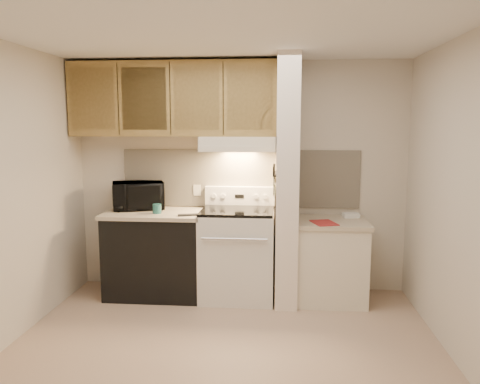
# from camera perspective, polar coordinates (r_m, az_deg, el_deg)

# --- Properties ---
(floor) EXTENTS (3.60, 3.60, 0.00)m
(floor) POSITION_cam_1_polar(r_m,az_deg,el_deg) (4.07, -1.84, -18.42)
(floor) COLOR tan
(floor) RESTS_ON ground
(ceiling) EXTENTS (3.60, 3.60, 0.00)m
(ceiling) POSITION_cam_1_polar(r_m,az_deg,el_deg) (3.70, -2.03, 18.76)
(ceiling) COLOR white
(ceiling) RESTS_ON wall_back
(wall_back) EXTENTS (3.60, 2.50, 0.02)m
(wall_back) POSITION_cam_1_polar(r_m,az_deg,el_deg) (5.16, 0.03, 1.85)
(wall_back) COLOR beige
(wall_back) RESTS_ON floor
(wall_left) EXTENTS (0.02, 3.00, 2.50)m
(wall_left) POSITION_cam_1_polar(r_m,az_deg,el_deg) (4.28, -26.60, -0.35)
(wall_left) COLOR beige
(wall_left) RESTS_ON floor
(wall_right) EXTENTS (0.02, 3.00, 2.50)m
(wall_right) POSITION_cam_1_polar(r_m,az_deg,el_deg) (3.90, 25.33, -1.02)
(wall_right) COLOR beige
(wall_right) RESTS_ON floor
(backsplash) EXTENTS (2.60, 0.02, 0.63)m
(backsplash) POSITION_cam_1_polar(r_m,az_deg,el_deg) (5.15, 0.02, 1.67)
(backsplash) COLOR beige
(backsplash) RESTS_ON wall_back
(range_body) EXTENTS (0.76, 0.65, 0.92)m
(range_body) POSITION_cam_1_polar(r_m,az_deg,el_deg) (4.97, -0.30, -7.68)
(range_body) COLOR silver
(range_body) RESTS_ON floor
(oven_window) EXTENTS (0.50, 0.01, 0.30)m
(oven_window) POSITION_cam_1_polar(r_m,az_deg,el_deg) (4.66, -0.66, -8.27)
(oven_window) COLOR black
(oven_window) RESTS_ON range_body
(oven_handle) EXTENTS (0.65, 0.02, 0.02)m
(oven_handle) POSITION_cam_1_polar(r_m,az_deg,el_deg) (4.57, -0.71, -5.76)
(oven_handle) COLOR silver
(oven_handle) RESTS_ON range_body
(cooktop) EXTENTS (0.74, 0.64, 0.03)m
(cooktop) POSITION_cam_1_polar(r_m,az_deg,el_deg) (4.87, -0.31, -2.29)
(cooktop) COLOR black
(cooktop) RESTS_ON range_body
(range_backguard) EXTENTS (0.76, 0.08, 0.20)m
(range_backguard) POSITION_cam_1_polar(r_m,az_deg,el_deg) (5.13, -0.02, -0.45)
(range_backguard) COLOR silver
(range_backguard) RESTS_ON range_body
(range_display) EXTENTS (0.10, 0.01, 0.04)m
(range_display) POSITION_cam_1_polar(r_m,az_deg,el_deg) (5.09, -0.06, -0.52)
(range_display) COLOR black
(range_display) RESTS_ON range_backguard
(range_knob_left_outer) EXTENTS (0.05, 0.02, 0.05)m
(range_knob_left_outer) POSITION_cam_1_polar(r_m,az_deg,el_deg) (5.11, -3.19, -0.48)
(range_knob_left_outer) COLOR silver
(range_knob_left_outer) RESTS_ON range_backguard
(range_knob_left_inner) EXTENTS (0.05, 0.02, 0.05)m
(range_knob_left_inner) POSITION_cam_1_polar(r_m,az_deg,el_deg) (5.10, -2.08, -0.50)
(range_knob_left_inner) COLOR silver
(range_knob_left_inner) RESTS_ON range_backguard
(range_knob_right_inner) EXTENTS (0.05, 0.02, 0.05)m
(range_knob_right_inner) POSITION_cam_1_polar(r_m,az_deg,el_deg) (5.07, 1.96, -0.55)
(range_knob_right_inner) COLOR silver
(range_knob_right_inner) RESTS_ON range_backguard
(range_knob_right_outer) EXTENTS (0.05, 0.02, 0.05)m
(range_knob_right_outer) POSITION_cam_1_polar(r_m,az_deg,el_deg) (5.07, 3.09, -0.57)
(range_knob_right_outer) COLOR silver
(range_knob_right_outer) RESTS_ON range_backguard
(dishwasher_front) EXTENTS (1.00, 0.63, 0.87)m
(dishwasher_front) POSITION_cam_1_polar(r_m,az_deg,el_deg) (5.14, -10.19, -7.57)
(dishwasher_front) COLOR black
(dishwasher_front) RESTS_ON floor
(left_countertop) EXTENTS (1.04, 0.67, 0.04)m
(left_countertop) POSITION_cam_1_polar(r_m,az_deg,el_deg) (5.04, -10.32, -2.58)
(left_countertop) COLOR #C1B196
(left_countertop) RESTS_ON dishwasher_front
(spoon_rest) EXTENTS (0.22, 0.13, 0.01)m
(spoon_rest) POSITION_cam_1_polar(r_m,az_deg,el_deg) (4.76, -6.27, -2.79)
(spoon_rest) COLOR black
(spoon_rest) RESTS_ON left_countertop
(teal_jar) EXTENTS (0.11, 0.11, 0.10)m
(teal_jar) POSITION_cam_1_polar(r_m,az_deg,el_deg) (4.92, -10.09, -2.02)
(teal_jar) COLOR #215B5A
(teal_jar) RESTS_ON left_countertop
(outlet) EXTENTS (0.08, 0.01, 0.12)m
(outlet) POSITION_cam_1_polar(r_m,az_deg,el_deg) (5.22, -5.25, 0.22)
(outlet) COLOR silver
(outlet) RESTS_ON backsplash
(microwave) EXTENTS (0.63, 0.52, 0.30)m
(microwave) POSITION_cam_1_polar(r_m,az_deg,el_deg) (5.20, -12.31, -0.41)
(microwave) COLOR black
(microwave) RESTS_ON left_countertop
(partition_pillar) EXTENTS (0.22, 0.70, 2.50)m
(partition_pillar) POSITION_cam_1_polar(r_m,az_deg,el_deg) (4.80, 5.77, 1.32)
(partition_pillar) COLOR white
(partition_pillar) RESTS_ON floor
(pillar_trim) EXTENTS (0.01, 0.70, 0.04)m
(pillar_trim) POSITION_cam_1_polar(r_m,az_deg,el_deg) (4.79, 4.39, 1.93)
(pillar_trim) COLOR olive
(pillar_trim) RESTS_ON partition_pillar
(knife_strip) EXTENTS (0.02, 0.42, 0.04)m
(knife_strip) POSITION_cam_1_polar(r_m,az_deg,el_deg) (4.74, 4.31, 2.10)
(knife_strip) COLOR black
(knife_strip) RESTS_ON partition_pillar
(knife_blade_a) EXTENTS (0.01, 0.03, 0.16)m
(knife_blade_a) POSITION_cam_1_polar(r_m,az_deg,el_deg) (4.60, 4.13, 0.67)
(knife_blade_a) COLOR silver
(knife_blade_a) RESTS_ON knife_strip
(knife_handle_a) EXTENTS (0.02, 0.02, 0.10)m
(knife_handle_a) POSITION_cam_1_polar(r_m,az_deg,el_deg) (4.57, 4.15, 2.51)
(knife_handle_a) COLOR black
(knife_handle_a) RESTS_ON knife_strip
(knife_blade_b) EXTENTS (0.01, 0.04, 0.18)m
(knife_blade_b) POSITION_cam_1_polar(r_m,az_deg,el_deg) (4.67, 4.14, 0.66)
(knife_blade_b) COLOR silver
(knife_blade_b) RESTS_ON knife_strip
(knife_handle_b) EXTENTS (0.02, 0.02, 0.10)m
(knife_handle_b) POSITION_cam_1_polar(r_m,az_deg,el_deg) (4.64, 4.16, 2.60)
(knife_handle_b) COLOR black
(knife_handle_b) RESTS_ON knife_strip
(knife_blade_c) EXTENTS (0.01, 0.04, 0.20)m
(knife_blade_c) POSITION_cam_1_polar(r_m,az_deg,el_deg) (4.76, 4.15, 0.69)
(knife_blade_c) COLOR silver
(knife_blade_c) RESTS_ON knife_strip
(knife_handle_c) EXTENTS (0.02, 0.02, 0.10)m
(knife_handle_c) POSITION_cam_1_polar(r_m,az_deg,el_deg) (4.73, 4.17, 2.71)
(knife_handle_c) COLOR black
(knife_handle_c) RESTS_ON knife_strip
(knife_blade_d) EXTENTS (0.01, 0.04, 0.16)m
(knife_blade_d) POSITION_cam_1_polar(r_m,az_deg,el_deg) (4.83, 4.16, 1.02)
(knife_blade_d) COLOR silver
(knife_blade_d) RESTS_ON knife_strip
(knife_handle_d) EXTENTS (0.02, 0.02, 0.10)m
(knife_handle_d) POSITION_cam_1_polar(r_m,az_deg,el_deg) (4.80, 4.18, 2.79)
(knife_handle_d) COLOR black
(knife_handle_d) RESTS_ON knife_strip
(knife_blade_e) EXTENTS (0.01, 0.04, 0.18)m
(knife_blade_e) POSITION_cam_1_polar(r_m,az_deg,el_deg) (4.91, 4.18, 1.03)
(knife_blade_e) COLOR silver
(knife_blade_e) RESTS_ON knife_strip
(knife_handle_e) EXTENTS (0.02, 0.02, 0.10)m
(knife_handle_e) POSITION_cam_1_polar(r_m,az_deg,el_deg) (4.88, 4.19, 2.88)
(knife_handle_e) COLOR black
(knife_handle_e) RESTS_ON knife_strip
(oven_mitt) EXTENTS (0.03, 0.09, 0.22)m
(oven_mitt) POSITION_cam_1_polar(r_m,az_deg,el_deg) (4.97, 4.21, 0.95)
(oven_mitt) COLOR slate
(oven_mitt) RESTS_ON partition_pillar
(right_cab_base) EXTENTS (0.70, 0.60, 0.81)m
(right_cab_base) POSITION_cam_1_polar(r_m,az_deg,el_deg) (5.00, 10.96, -8.42)
(right_cab_base) COLOR silver
(right_cab_base) RESTS_ON floor
(right_countertop) EXTENTS (0.74, 0.64, 0.04)m
(right_countertop) POSITION_cam_1_polar(r_m,az_deg,el_deg) (4.89, 11.10, -3.65)
(right_countertop) COLOR #C1B196
(right_countertop) RESTS_ON right_cab_base
(red_folder) EXTENTS (0.28, 0.33, 0.01)m
(red_folder) POSITION_cam_1_polar(r_m,az_deg,el_deg) (4.73, 10.21, -3.72)
(red_folder) COLOR maroon
(red_folder) RESTS_ON right_countertop
(white_box) EXTENTS (0.18, 0.14, 0.04)m
(white_box) POSITION_cam_1_polar(r_m,az_deg,el_deg) (5.09, 13.36, -2.78)
(white_box) COLOR white
(white_box) RESTS_ON right_countertop
(range_hood) EXTENTS (0.78, 0.44, 0.15)m
(range_hood) POSITION_cam_1_polar(r_m,az_deg,el_deg) (4.91, -0.18, 5.91)
(range_hood) COLOR silver
(range_hood) RESTS_ON upper_cabinets
(hood_lip) EXTENTS (0.78, 0.04, 0.06)m
(hood_lip) POSITION_cam_1_polar(r_m,az_deg,el_deg) (4.71, -0.41, 5.26)
(hood_lip) COLOR silver
(hood_lip) RESTS_ON range_hood
(upper_cabinets) EXTENTS (2.18, 0.33, 0.77)m
(upper_cabinets) POSITION_cam_1_polar(r_m,az_deg,el_deg) (5.07, -8.09, 11.11)
(upper_cabinets) COLOR olive
(upper_cabinets) RESTS_ON wall_back
(cab_door_a) EXTENTS (0.46, 0.01, 0.63)m
(cab_door_a) POSITION_cam_1_polar(r_m,az_deg,el_deg) (5.16, -17.54, 10.76)
(cab_door_a) COLOR olive
(cab_door_a) RESTS_ON upper_cabinets
(cab_gap_a) EXTENTS (0.01, 0.01, 0.73)m
(cab_gap_a) POSITION_cam_1_polar(r_m,az_deg,el_deg) (5.06, -14.64, 10.93)
(cab_gap_a) COLOR black
(cab_gap_a) RESTS_ON upper_cabinets
(cab_door_b) EXTENTS (0.46, 0.01, 0.63)m
(cab_door_b) POSITION_cam_1_polar(r_m,az_deg,el_deg) (4.98, -11.62, 11.07)
(cab_door_b) COLOR olive
(cab_door_b) RESTS_ON upper_cabinets
(cab_gap_b) EXTENTS (0.01, 0.01, 0.73)m
(cab_gap_b) POSITION_cam_1_polar(r_m,az_deg,el_deg) (4.91, -8.51, 11.19)
(cab_gap_b) COLOR black
(cab_gap_b) RESTS_ON upper_cabinets
(cab_door_c) EXTENTS (0.46, 0.01, 0.63)m
(cab_door_c) POSITION_cam_1_polar(r_m,az_deg,el_deg) (4.86, -5.32, 11.28)
(cab_door_c) COLOR olive
(cab_door_c) RESTS_ON upper_cabinets
(cab_gap_c) EXTENTS (0.01, 0.01, 0.73)m
(cab_gap_c) POSITION_cam_1_polar(r_m,az_deg,el_deg) (4.82, -2.06, 11.34)
(cab_gap_c) COLOR black
(cab_gap_c) RESTS_ON upper_cabinets
(cab_door_d) EXTENTS (0.46, 0.01, 0.63)m
(cab_door_d) POSITION_cam_1_polar(r_m,az_deg,el_deg) (4.79, 1.24, 11.35)
(cab_door_d) COLOR olive
(cab_door_d) RESTS_ON upper_cabinets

